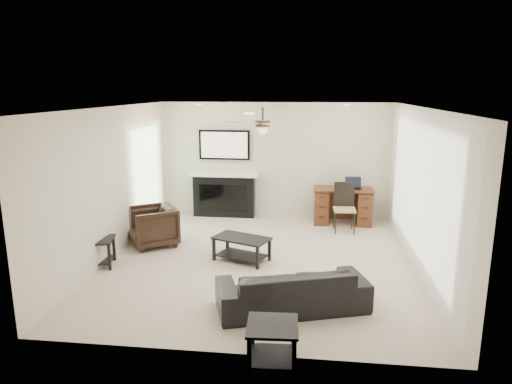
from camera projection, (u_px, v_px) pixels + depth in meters
The scene contains 10 objects.
room_shell at pixel (274, 159), 7.25m from camera, with size 5.50×5.54×2.52m.
sofa at pixel (292, 288), 5.85m from camera, with size 1.92×0.75×0.56m, color black.
armchair at pixel (153, 226), 8.22m from camera, with size 0.77×0.79×0.72m, color black.
coffee_table at pixel (242, 249), 7.52m from camera, with size 0.90×0.50×0.40m, color black.
end_table_near at pixel (272, 345), 4.67m from camera, with size 0.52×0.52×0.45m, color black.
end_table_left at pixel (98, 252), 7.29m from camera, with size 0.50×0.50×0.45m, color black.
fireplace_unit at pixel (224, 174), 9.99m from camera, with size 1.52×0.34×1.91m, color black.
desk at pixel (343, 206), 9.55m from camera, with size 1.22×0.56×0.76m, color #421810.
desk_chair at pixel (345, 208), 8.99m from camera, with size 0.42×0.44×0.97m, color black.
laptop at pixel (353, 183), 9.39m from camera, with size 0.33×0.24×0.23m, color black.
Camera 1 is at (0.76, -7.09, 2.79)m, focal length 32.00 mm.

